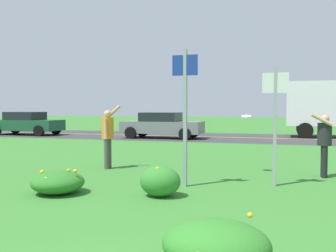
{
  "coord_description": "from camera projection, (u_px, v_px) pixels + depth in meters",
  "views": [
    {
      "loc": [
        1.06,
        -2.34,
        1.73
      ],
      "look_at": [
        -1.71,
        6.54,
        1.29
      ],
      "focal_mm": 41.69,
      "sensor_mm": 36.0,
      "label": 1
    }
  ],
  "objects": [
    {
      "name": "sign_post_by_roadside",
      "position": [
        275.0,
        114.0,
        8.53
      ],
      "size": [
        0.56,
        0.1,
        2.62
      ],
      "color": "#93969B",
      "rests_on": "ground"
    },
    {
      "name": "daylily_clump_mid_center",
      "position": [
        216.0,
        244.0,
        4.19
      ],
      "size": [
        1.18,
        1.09,
        0.57
      ],
      "color": "#2D7526",
      "rests_on": "ground"
    },
    {
      "name": "person_catcher_dark_shirt",
      "position": [
        324.0,
        140.0,
        9.61
      ],
      "size": [
        0.51,
        0.51,
        1.6
      ],
      "color": "#232328",
      "rests_on": "ground"
    },
    {
      "name": "person_thrower_orange_shirt",
      "position": [
        108.0,
        133.0,
        10.99
      ],
      "size": [
        0.49,
        0.5,
        1.81
      ],
      "color": "orange",
      "rests_on": "ground"
    },
    {
      "name": "frisbee_white",
      "position": [
        246.0,
        116.0,
        10.25
      ],
      "size": [
        0.26,
        0.26,
        0.08
      ],
      "color": "white"
    },
    {
      "name": "car_dark_green_leftmost",
      "position": [
        26.0,
        123.0,
        24.58
      ],
      "size": [
        4.5,
        2.0,
        1.45
      ],
      "color": "#194C2D",
      "rests_on": "ground"
    },
    {
      "name": "car_gray_center_left",
      "position": [
        162.0,
        125.0,
        21.89
      ],
      "size": [
        4.5,
        2.0,
        1.45
      ],
      "color": "slate",
      "rests_on": "ground"
    },
    {
      "name": "daylily_clump_front_right",
      "position": [
        160.0,
        181.0,
        7.57
      ],
      "size": [
        0.8,
        0.7,
        0.6
      ],
      "color": "#337F2D",
      "rests_on": "ground"
    },
    {
      "name": "ground_plane",
      "position": [
        253.0,
        163.0,
        12.19
      ],
      "size": [
        120.0,
        120.0,
        0.0
      ],
      "primitive_type": "plane",
      "color": "#387A2D"
    },
    {
      "name": "daylily_clump_near_camera",
      "position": [
        58.0,
        182.0,
        7.83
      ],
      "size": [
        1.06,
        1.08,
        0.51
      ],
      "color": "#2D7526",
      "rests_on": "ground"
    },
    {
      "name": "highway_strip",
      "position": [
        269.0,
        138.0,
        21.76
      ],
      "size": [
        120.0,
        7.21,
        0.01
      ],
      "primitive_type": "cube",
      "color": "#38383A",
      "rests_on": "ground"
    },
    {
      "name": "highway_center_stripe",
      "position": [
        269.0,
        138.0,
        21.76
      ],
      "size": [
        120.0,
        0.16,
        0.0
      ],
      "primitive_type": "cube",
      "color": "yellow",
      "rests_on": "ground"
    },
    {
      "name": "sign_post_near_path",
      "position": [
        185.0,
        104.0,
        8.46
      ],
      "size": [
        0.56,
        0.1,
        2.99
      ],
      "color": "#93969B",
      "rests_on": "ground"
    }
  ]
}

